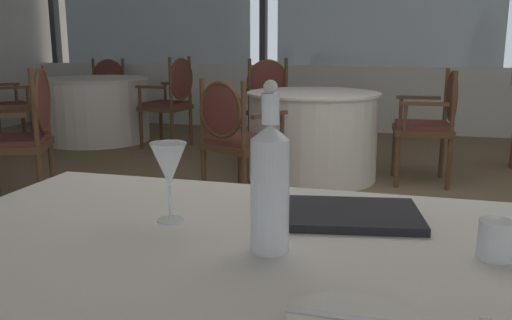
{
  "coord_description": "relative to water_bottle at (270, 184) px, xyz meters",
  "views": [
    {
      "loc": [
        0.28,
        -2.94,
        1.17
      ],
      "look_at": [
        -0.06,
        -1.69,
        0.88
      ],
      "focal_mm": 38.33,
      "sensor_mm": 36.0,
      "label": 1
    }
  ],
  "objects": [
    {
      "name": "dining_chair_1_2",
      "position": [
        -3.68,
        5.69,
        -0.34
      ],
      "size": [
        0.63,
        0.6,
        0.93
      ],
      "rotation": [
        0.0,
        0.0,
        11.38
      ],
      "color": "brown",
      "rests_on": "ground_plane"
    },
    {
      "name": "water_tumbler",
      "position": [
        0.44,
        0.08,
        -0.1
      ],
      "size": [
        0.07,
        0.07,
        0.08
      ],
      "primitive_type": "cylinder",
      "color": "white",
      "rests_on": "foreground_table"
    },
    {
      "name": "wine_glass",
      "position": [
        -0.27,
        0.12,
        -0.01
      ],
      "size": [
        0.09,
        0.09,
        0.19
      ],
      "color": "white",
      "rests_on": "foreground_table"
    },
    {
      "name": "window_wall_far",
      "position": [
        -0.03,
        6.24,
        0.3
      ],
      "size": [
        10.2,
        0.14,
        2.98
      ],
      "color": "silver",
      "rests_on": "ground_plane"
    },
    {
      "name": "ground_plane",
      "position": [
        -0.03,
        1.91,
        -0.89
      ],
      "size": [
        14.97,
        14.97,
        0.0
      ],
      "primitive_type": "plane",
      "color": "#756047"
    },
    {
      "name": "dining_chair_0_1",
      "position": [
        -1.06,
        4.39,
        -0.31
      ],
      "size": [
        0.66,
        0.64,
        0.99
      ],
      "rotation": [
        0.0,
        0.0,
        5.31
      ],
      "color": "brown",
      "rests_on": "ground_plane"
    },
    {
      "name": "dining_chair_0_2",
      "position": [
        -0.93,
        2.68,
        -0.36
      ],
      "size": [
        0.64,
        0.61,
        0.91
      ],
      "rotation": [
        0.0,
        0.0,
        7.41
      ],
      "color": "brown",
      "rests_on": "ground_plane"
    },
    {
      "name": "background_table_0",
      "position": [
        -0.5,
        3.57,
        -0.51
      ],
      "size": [
        1.13,
        1.13,
        0.75
      ],
      "color": "white",
      "rests_on": "ground_plane"
    },
    {
      "name": "dining_chair_1_1",
      "position": [
        -2.23,
        4.55,
        -0.3
      ],
      "size": [
        0.53,
        0.58,
        1.0
      ],
      "rotation": [
        0.0,
        0.0,
        9.28
      ],
      "color": "brown",
      "rests_on": "ground_plane"
    },
    {
      "name": "butter_knife",
      "position": [
        0.19,
        -0.26,
        -0.13
      ],
      "size": [
        0.2,
        0.02,
        0.0
      ],
      "primitive_type": "cube",
      "rotation": [
        0.0,
        0.0,
        -0.02
      ],
      "color": "silver",
      "rests_on": "foreground_table"
    },
    {
      "name": "water_bottle",
      "position": [
        0.0,
        0.0,
        0.0
      ],
      "size": [
        0.08,
        0.08,
        0.35
      ],
      "color": "white",
      "rests_on": "foreground_table"
    },
    {
      "name": "dining_chair_2_2",
      "position": [
        -2.3,
        2.19,
        -0.31
      ],
      "size": [
        0.61,
        0.64,
        0.99
      ],
      "rotation": [
        0.0,
        0.0,
        9.86
      ],
      "color": "brown",
      "rests_on": "ground_plane"
    },
    {
      "name": "background_table_1",
      "position": [
        -3.29,
        4.7,
        -0.51
      ],
      "size": [
        1.27,
        1.27,
        0.75
      ],
      "color": "white",
      "rests_on": "ground_plane"
    },
    {
      "name": "dining_chair_0_0",
      "position": [
        0.49,
        3.65,
        -0.33
      ],
      "size": [
        0.5,
        0.56,
        0.95
      ],
      "rotation": [
        0.0,
        0.0,
        3.22
      ],
      "color": "brown",
      "rests_on": "ground_plane"
    },
    {
      "name": "menu_book",
      "position": [
        0.14,
        0.25,
        -0.13
      ],
      "size": [
        0.36,
        0.29,
        0.02
      ],
      "primitive_type": "cube",
      "rotation": [
        0.0,
        0.0,
        0.17
      ],
      "color": "black",
      "rests_on": "foreground_table"
    }
  ]
}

